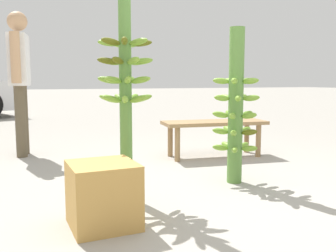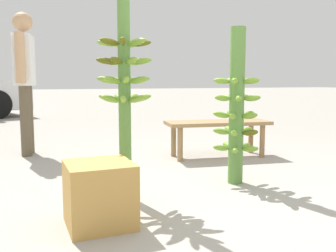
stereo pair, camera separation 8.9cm
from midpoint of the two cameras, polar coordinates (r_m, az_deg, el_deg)
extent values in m
plane|color=#9E998E|center=(2.89, 4.17, -11.01)|extent=(80.00, 80.00, 0.00)
cylinder|color=#5B8C3D|center=(2.77, -7.41, 5.30)|extent=(0.09, 0.09, 1.62)
ellipsoid|color=#75A333|center=(2.82, -9.99, 12.36)|extent=(0.17, 0.13, 0.07)
ellipsoid|color=#545914|center=(2.72, -9.66, 12.58)|extent=(0.17, 0.10, 0.07)
ellipsoid|color=#545914|center=(2.67, -7.63, 12.73)|extent=(0.10, 0.17, 0.07)
ellipsoid|color=#75A333|center=(2.71, -5.51, 12.66)|extent=(0.13, 0.17, 0.07)
ellipsoid|color=#545914|center=(2.81, -5.01, 12.45)|extent=(0.17, 0.06, 0.07)
ellipsoid|color=#75A333|center=(2.90, -6.37, 12.28)|extent=(0.15, 0.15, 0.07)
ellipsoid|color=#75A333|center=(2.90, -8.52, 12.24)|extent=(0.07, 0.17, 0.07)
ellipsoid|color=#75A333|center=(2.67, -6.29, 9.87)|extent=(0.07, 0.17, 0.07)
ellipsoid|color=#75A333|center=(2.75, -4.95, 9.79)|extent=(0.17, 0.12, 0.07)
ellipsoid|color=#75A333|center=(2.86, -5.56, 9.68)|extent=(0.17, 0.11, 0.07)
ellipsoid|color=#75A333|center=(2.90, -7.52, 9.61)|extent=(0.09, 0.17, 0.07)
ellipsoid|color=#75A333|center=(2.85, -9.46, 9.62)|extent=(0.13, 0.16, 0.07)
ellipsoid|color=#545914|center=(2.75, -10.00, 9.72)|extent=(0.17, 0.05, 0.07)
ellipsoid|color=#545914|center=(2.67, -8.61, 9.84)|extent=(0.15, 0.16, 0.07)
ellipsoid|color=#75A333|center=(2.69, -9.28, 6.93)|extent=(0.17, 0.12, 0.07)
ellipsoid|color=#75A333|center=(2.65, -7.12, 6.97)|extent=(0.07, 0.17, 0.07)
ellipsoid|color=#75A333|center=(2.71, -5.22, 6.99)|extent=(0.15, 0.16, 0.07)
ellipsoid|color=#75A333|center=(2.82, -5.09, 6.98)|extent=(0.17, 0.06, 0.07)
ellipsoid|color=#75A333|center=(2.89, -6.66, 6.96)|extent=(0.13, 0.16, 0.07)
ellipsoid|color=#545914|center=(2.88, -8.76, 6.93)|extent=(0.09, 0.17, 0.07)
ellipsoid|color=#75A333|center=(2.79, -9.95, 6.91)|extent=(0.17, 0.11, 0.07)
ellipsoid|color=#75A333|center=(2.81, -9.78, 4.15)|extent=(0.17, 0.13, 0.08)
ellipsoid|color=#75A333|center=(2.71, -9.49, 4.06)|extent=(0.18, 0.10, 0.08)
ellipsoid|color=#75A333|center=(2.66, -7.54, 4.04)|extent=(0.10, 0.17, 0.08)
ellipsoid|color=#75A333|center=(2.70, -5.47, 4.11)|extent=(0.13, 0.17, 0.08)
ellipsoid|color=#75A333|center=(2.80, -4.94, 4.22)|extent=(0.17, 0.07, 0.08)
ellipsoid|color=#75A333|center=(2.88, -6.23, 4.28)|extent=(0.15, 0.15, 0.08)
ellipsoid|color=#75A333|center=(2.89, -8.32, 4.25)|extent=(0.06, 0.17, 0.08)
cylinder|color=#5B8C3D|center=(3.26, 9.51, 2.96)|extent=(0.13, 0.13, 1.34)
ellipsoid|color=#75A333|center=(3.13, 9.28, 6.79)|extent=(0.13, 0.14, 0.06)
ellipsoid|color=#75A333|center=(3.20, 11.71, 6.74)|extent=(0.12, 0.15, 0.06)
ellipsoid|color=#75A333|center=(3.35, 11.12, 6.75)|extent=(0.15, 0.08, 0.06)
ellipsoid|color=#75A333|center=(3.37, 8.51, 6.80)|extent=(0.06, 0.15, 0.06)
ellipsoid|color=#75A333|center=(3.23, 7.29, 6.83)|extent=(0.15, 0.10, 0.06)
ellipsoid|color=#75A333|center=(3.21, 7.42, 4.25)|extent=(0.15, 0.07, 0.07)
ellipsoid|color=#75A333|center=(3.13, 9.84, 4.14)|extent=(0.11, 0.15, 0.07)
ellipsoid|color=#75A333|center=(3.24, 11.81, 4.19)|extent=(0.14, 0.14, 0.07)
ellipsoid|color=#75A333|center=(3.37, 10.59, 4.32)|extent=(0.15, 0.11, 0.07)
ellipsoid|color=#75A333|center=(3.36, 7.99, 4.35)|extent=(0.08, 0.15, 0.07)
ellipsoid|color=#75A333|center=(3.36, 11.14, 1.80)|extent=(0.15, 0.07, 0.08)
ellipsoid|color=#75A333|center=(3.39, 8.60, 1.89)|extent=(0.08, 0.15, 0.08)
ellipsoid|color=#75A333|center=(3.26, 7.21, 1.72)|extent=(0.15, 0.11, 0.08)
ellipsoid|color=#75A333|center=(3.14, 8.98, 1.51)|extent=(0.14, 0.14, 0.08)
ellipsoid|color=#75A333|center=(3.21, 11.48, 1.56)|extent=(0.11, 0.15, 0.08)
ellipsoid|color=#75A333|center=(3.26, 7.20, -0.80)|extent=(0.16, 0.10, 0.07)
ellipsoid|color=#75A333|center=(3.16, 9.17, -1.08)|extent=(0.13, 0.15, 0.07)
ellipsoid|color=#545914|center=(3.23, 11.53, -0.95)|extent=(0.12, 0.15, 0.07)
ellipsoid|color=#75A333|center=(3.38, 10.91, -0.60)|extent=(0.16, 0.09, 0.07)
ellipsoid|color=#75A333|center=(3.40, 8.35, -0.51)|extent=(0.06, 0.15, 0.07)
ellipsoid|color=#75A333|center=(3.27, 11.54, -3.39)|extent=(0.13, 0.15, 0.07)
ellipsoid|color=#75A333|center=(3.41, 10.71, -2.94)|extent=(0.15, 0.10, 0.07)
ellipsoid|color=#75A333|center=(3.41, 8.14, -2.88)|extent=(0.05, 0.15, 0.07)
ellipsoid|color=#75A333|center=(3.27, 7.19, -3.29)|extent=(0.15, 0.09, 0.07)
ellipsoid|color=#75A333|center=(3.18, 9.33, -3.63)|extent=(0.13, 0.15, 0.07)
cylinder|color=brown|center=(4.69, -22.04, 0.61)|extent=(0.14, 0.14, 0.83)
cylinder|color=brown|center=(4.88, -21.72, 0.86)|extent=(0.14, 0.14, 0.83)
cube|color=white|center=(4.77, -22.26, 9.27)|extent=(0.27, 0.47, 0.59)
cylinder|color=tan|center=(4.49, -22.77, 9.61)|extent=(0.12, 0.12, 0.56)
cylinder|color=tan|center=(5.04, -21.82, 9.30)|extent=(0.12, 0.12, 0.56)
sphere|color=tan|center=(4.81, -22.51, 14.53)|extent=(0.23, 0.23, 0.23)
cube|color=#99754C|center=(4.40, 6.51, 0.51)|extent=(1.26, 0.60, 0.04)
cylinder|color=#99754C|center=(4.41, -0.23, -2.19)|extent=(0.06, 0.06, 0.38)
cylinder|color=#99754C|center=(4.76, 11.37, -1.66)|extent=(0.06, 0.06, 0.38)
cylinder|color=#99754C|center=(4.13, 0.82, -2.82)|extent=(0.06, 0.06, 0.38)
cylinder|color=#99754C|center=(4.50, 13.05, -2.20)|extent=(0.06, 0.06, 0.38)
cube|color=#C69347|center=(2.36, -10.95, -10.24)|extent=(0.39, 0.39, 0.39)
camera|label=1|loc=(0.04, -90.83, -0.10)|focal=40.00mm
camera|label=2|loc=(0.04, 89.17, 0.10)|focal=40.00mm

